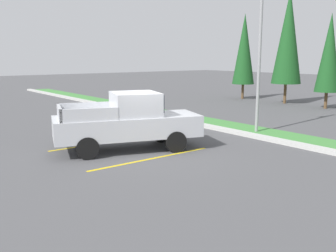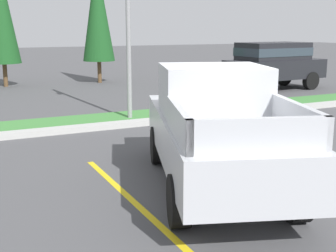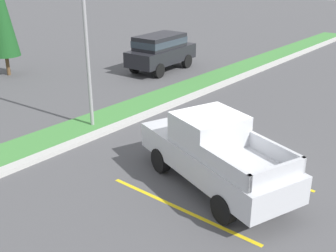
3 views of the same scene
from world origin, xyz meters
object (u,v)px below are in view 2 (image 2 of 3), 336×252
(suv_distant, at_px, (274,62))
(cypress_tree_center, at_px, (0,9))
(cypress_tree_right_inner, at_px, (98,10))
(pickup_truck_main, at_px, (215,128))

(suv_distant, distance_m, cypress_tree_center, 12.73)
(cypress_tree_center, distance_m, cypress_tree_right_inner, 4.52)
(pickup_truck_main, distance_m, cypress_tree_center, 16.45)
(cypress_tree_right_inner, bearing_deg, pickup_truck_main, -100.35)
(suv_distant, bearing_deg, pickup_truck_main, -133.04)
(pickup_truck_main, relative_size, cypress_tree_right_inner, 0.91)
(pickup_truck_main, xyz_separation_m, suv_distant, (9.13, 9.78, 0.20))
(pickup_truck_main, height_order, cypress_tree_right_inner, cypress_tree_right_inner)
(cypress_tree_right_inner, bearing_deg, cypress_tree_center, 174.68)
(pickup_truck_main, bearing_deg, cypress_tree_right_inner, 79.65)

